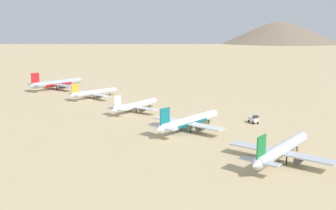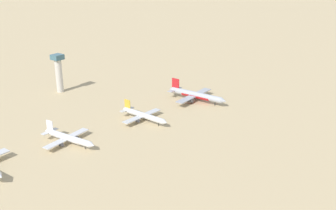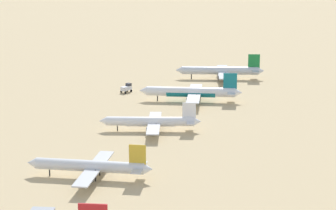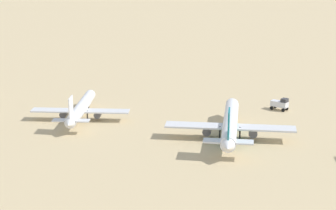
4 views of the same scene
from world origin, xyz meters
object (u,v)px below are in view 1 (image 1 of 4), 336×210
at_px(parked_jet_4, 57,83).
at_px(service_truck, 254,119).
at_px(parked_jet_2, 135,105).
at_px(parked_jet_0, 282,150).
at_px(parked_jet_1, 189,121).
at_px(parked_jet_3, 94,93).

bearing_deg(parked_jet_4, service_truck, -88.85).
bearing_deg(service_truck, parked_jet_2, 107.82).
distance_m(parked_jet_0, service_truck, 51.82).
distance_m(parked_jet_1, parked_jet_3, 93.37).
relative_size(parked_jet_0, parked_jet_3, 1.19).
xyz_separation_m(parked_jet_1, parked_jet_4, (26.31, 138.72, 0.25)).
bearing_deg(service_truck, parked_jet_3, 94.45).
relative_size(parked_jet_2, parked_jet_4, 0.79).
distance_m(parked_jet_2, service_truck, 60.64).
height_order(parked_jet_1, parked_jet_2, parked_jet_1).
bearing_deg(parked_jet_1, parked_jet_3, 76.88).
distance_m(parked_jet_4, service_truck, 152.67).
height_order(parked_jet_0, parked_jet_4, parked_jet_4).
distance_m(parked_jet_0, parked_jet_2, 92.92).
bearing_deg(parked_jet_4, parked_jet_0, -101.33).
bearing_deg(parked_jet_3, service_truck, -85.55).
distance_m(parked_jet_2, parked_jet_4, 96.16).
distance_m(parked_jet_0, parked_jet_1, 47.79).
relative_size(parked_jet_0, parked_jet_2, 1.20).
height_order(parked_jet_1, parked_jet_3, parked_jet_1).
bearing_deg(parked_jet_0, parked_jet_4, 78.67).
xyz_separation_m(parked_jet_1, service_truck, (29.37, -13.90, -1.98)).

